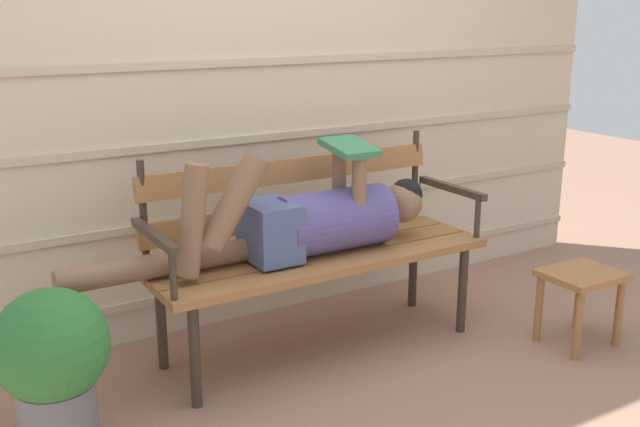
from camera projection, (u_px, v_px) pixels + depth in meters
ground_plane at (340, 363)px, 3.31m from camera, size 12.00×12.00×0.00m
house_siding at (260, 61)px, 3.56m from camera, size 4.30×0.08×2.54m
park_bench at (312, 239)px, 3.37m from camera, size 1.55×0.51×0.92m
reclining_person at (308, 220)px, 3.25m from camera, size 1.68×0.28×0.50m
footstool at (581, 288)px, 3.43m from camera, size 0.34×0.29×0.35m
potted_plant at (52, 362)px, 2.58m from camera, size 0.40×0.40×0.60m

